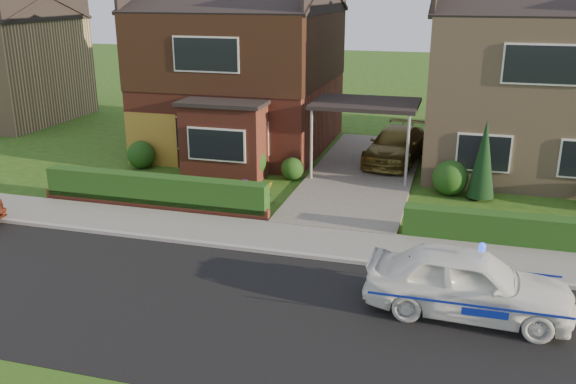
% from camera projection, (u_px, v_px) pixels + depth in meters
% --- Properties ---
extents(ground, '(120.00, 120.00, 0.00)m').
position_uv_depth(ground, '(281.00, 316.00, 13.05)').
color(ground, '#224D14').
rests_on(ground, ground).
extents(road, '(60.00, 6.00, 0.02)m').
position_uv_depth(road, '(281.00, 316.00, 13.05)').
color(road, black).
rests_on(road, ground).
extents(kerb, '(60.00, 0.16, 0.12)m').
position_uv_depth(kerb, '(314.00, 257.00, 15.81)').
color(kerb, '#9E9993').
rests_on(kerb, ground).
extents(sidewalk, '(60.00, 2.00, 0.10)m').
position_uv_depth(sidewalk, '(323.00, 242.00, 16.77)').
color(sidewalk, slate).
rests_on(sidewalk, ground).
extents(driveway, '(3.80, 12.00, 0.12)m').
position_uv_depth(driveway, '(363.00, 173.00, 23.07)').
color(driveway, '#666059').
rests_on(driveway, ground).
extents(house_left, '(7.50, 9.53, 7.25)m').
position_uv_depth(house_left, '(243.00, 60.00, 26.03)').
color(house_left, brown).
rests_on(house_left, ground).
extents(house_right, '(7.50, 8.06, 7.25)m').
position_uv_depth(house_right, '(531.00, 72.00, 23.17)').
color(house_right, tan).
rests_on(house_right, ground).
extents(carport_link, '(3.80, 3.00, 2.77)m').
position_uv_depth(carport_link, '(366.00, 105.00, 22.21)').
color(carport_link, black).
rests_on(carport_link, ground).
extents(garage_door, '(2.20, 0.10, 2.10)m').
position_uv_depth(garage_door, '(152.00, 140.00, 23.94)').
color(garage_door, '#996521').
rests_on(garage_door, ground).
extents(dwarf_wall, '(7.70, 0.25, 0.36)m').
position_uv_depth(dwarf_wall, '(153.00, 204.00, 19.33)').
color(dwarf_wall, brown).
rests_on(dwarf_wall, ground).
extents(hedge_left, '(7.50, 0.55, 0.90)m').
position_uv_depth(hedge_left, '(156.00, 208.00, 19.52)').
color(hedge_left, '#1C3C13').
rests_on(hedge_left, ground).
extents(hedge_right, '(7.50, 0.55, 0.80)m').
position_uv_depth(hedge_right, '(543.00, 249.00, 16.43)').
color(hedge_right, '#1C3C13').
rests_on(hedge_right, ground).
extents(shrub_left_far, '(1.08, 1.08, 1.08)m').
position_uv_depth(shrub_left_far, '(141.00, 155.00, 23.74)').
color(shrub_left_far, '#1C3C13').
rests_on(shrub_left_far, ground).
extents(shrub_left_mid, '(1.32, 1.32, 1.32)m').
position_uv_depth(shrub_left_mid, '(248.00, 161.00, 22.36)').
color(shrub_left_mid, '#1C3C13').
rests_on(shrub_left_mid, ground).
extents(shrub_left_near, '(0.84, 0.84, 0.84)m').
position_uv_depth(shrub_left_near, '(292.00, 169.00, 22.30)').
color(shrub_left_near, '#1C3C13').
rests_on(shrub_left_near, ground).
extents(shrub_right_near, '(1.20, 1.20, 1.20)m').
position_uv_depth(shrub_right_near, '(450.00, 178.00, 20.61)').
color(shrub_right_near, '#1C3C13').
rests_on(shrub_right_near, ground).
extents(conifer_a, '(0.90, 0.90, 2.60)m').
position_uv_depth(conifer_a, '(483.00, 162.00, 19.95)').
color(conifer_a, black).
rests_on(conifer_a, ground).
extents(neighbour_left, '(6.50, 7.00, 5.20)m').
position_uv_depth(neighbour_left, '(2.00, 71.00, 32.00)').
color(neighbour_left, tan).
rests_on(neighbour_left, ground).
extents(police_car, '(3.97, 4.39, 1.64)m').
position_uv_depth(police_car, '(468.00, 283.00, 12.93)').
color(police_car, white).
rests_on(police_car, ground).
extents(driveway_car, '(2.42, 4.75, 1.32)m').
position_uv_depth(driveway_car, '(396.00, 145.00, 24.16)').
color(driveway_car, brown).
rests_on(driveway_car, driveway).
extents(potted_plant_a, '(0.49, 0.41, 0.80)m').
position_uv_depth(potted_plant_a, '(192.00, 194.00, 19.63)').
color(potted_plant_a, gray).
rests_on(potted_plant_a, ground).
extents(potted_plant_b, '(0.52, 0.52, 0.74)m').
position_uv_depth(potted_plant_b, '(267.00, 193.00, 19.81)').
color(potted_plant_b, gray).
rests_on(potted_plant_b, ground).
extents(potted_plant_c, '(0.52, 0.52, 0.86)m').
position_uv_depth(potted_plant_c, '(248.00, 192.00, 19.66)').
color(potted_plant_c, gray).
rests_on(potted_plant_c, ground).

